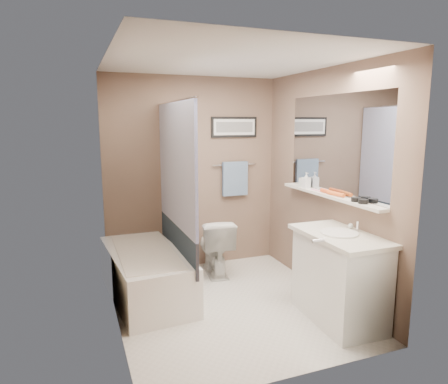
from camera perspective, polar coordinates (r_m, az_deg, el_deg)
name	(u,v)px	position (r m, az deg, el deg)	size (l,w,h in m)	color
ground	(229,305)	(4.24, 0.75, -15.85)	(2.50, 2.50, 0.00)	silver
ceiling	(230,63)	(3.85, 0.83, 17.96)	(2.20, 2.50, 0.04)	silver
wall_back	(193,174)	(5.02, -4.39, 2.56)	(2.20, 0.04, 2.40)	brown
wall_front	(295,217)	(2.78, 10.17, -3.60)	(2.20, 0.04, 2.40)	brown
wall_left	(115,197)	(3.62, -15.33, -0.66)	(0.04, 2.50, 2.40)	brown
wall_right	(324,183)	(4.38, 14.06, 1.20)	(0.04, 2.50, 2.40)	brown
tile_surround	(109,208)	(4.14, -16.06, -2.19)	(0.02, 1.55, 2.00)	beige
curtain_rod	(175,101)	(4.17, -7.03, 12.72)	(0.02, 0.02, 1.55)	silver
curtain_upper	(176,165)	(4.19, -6.84, 3.81)	(0.03, 1.45, 1.28)	silver
curtain_lower	(178,241)	(4.35, -6.62, -6.98)	(0.03, 1.45, 0.36)	#223040
mirror	(335,144)	(4.22, 15.58, 6.55)	(0.02, 1.60, 1.00)	silver
shelf	(328,195)	(4.25, 14.66, -0.46)	(0.12, 1.60, 0.03)	silver
towel_bar	(234,165)	(5.17, 1.51, 3.93)	(0.02, 0.02, 0.60)	silver
towel	(235,179)	(5.18, 1.58, 1.92)	(0.34, 0.05, 0.44)	#8AAAC9
art_frame	(234,127)	(5.16, 1.46, 9.25)	(0.62, 0.03, 0.26)	black
art_mat	(235,127)	(5.15, 1.52, 9.25)	(0.56, 0.00, 0.20)	white
art_image	(235,127)	(5.14, 1.53, 9.25)	(0.50, 0.00, 0.13)	#595959
door	(360,238)	(3.14, 18.88, -6.22)	(0.80, 0.02, 2.00)	silver
door_handle	(318,241)	(2.98, 13.31, -6.77)	(0.02, 0.02, 0.10)	silver
bathtub	(146,274)	(4.41, -11.09, -11.41)	(0.70, 1.50, 0.50)	white
tub_rim	(145,251)	(4.33, -11.20, -8.33)	(0.56, 1.36, 0.02)	white
toilet	(215,246)	(4.93, -1.32, -7.69)	(0.39, 0.68, 0.70)	silver
vanity	(339,279)	(3.96, 16.09, -11.87)	(0.50, 0.90, 0.80)	white
countertop	(340,236)	(3.82, 16.28, -6.02)	(0.54, 0.96, 0.04)	silver
sink_basin	(340,233)	(3.80, 16.18, -5.63)	(0.34, 0.34, 0.01)	white
faucet_spout	(358,226)	(3.91, 18.56, -4.69)	(0.02, 0.02, 0.10)	silver
faucet_knob	(351,226)	(3.99, 17.64, -4.64)	(0.05, 0.05, 0.05)	silver
candle_bowl_near	(363,201)	(3.83, 19.27, -1.28)	(0.09, 0.09, 0.04)	black
candle_bowl_far	(356,199)	(3.90, 18.33, -1.02)	(0.09, 0.09, 0.04)	black
hair_brush_front	(336,194)	(4.14, 15.72, -0.26)	(0.04, 0.04, 0.22)	orange
hair_brush_back	(328,192)	(4.25, 14.59, 0.06)	(0.04, 0.04, 0.22)	#DB501F
pink_comb	(316,190)	(4.42, 13.03, 0.26)	(0.03, 0.16, 0.01)	pink
glass_jar	(302,182)	(4.65, 11.09, 1.38)	(0.08, 0.08, 0.10)	silver
soap_bottle	(306,180)	(4.57, 11.66, 1.67)	(0.08, 0.08, 0.17)	#999999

